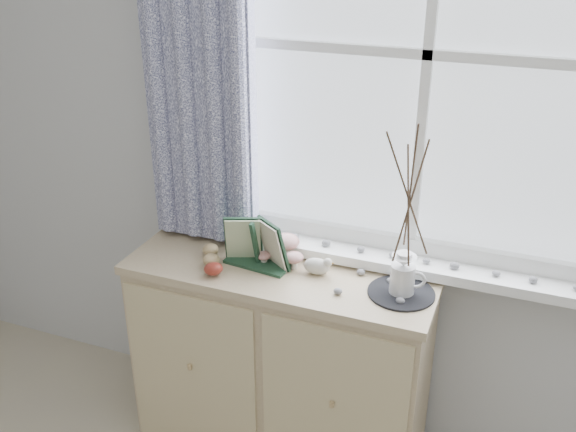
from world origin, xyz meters
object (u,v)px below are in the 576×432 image
object	(u,v)px
botanical_book	(254,245)
toadstool_cluster	(285,247)
twig_pitcher	(410,195)
sideboard	(281,358)

from	to	relation	value
botanical_book	toadstool_cluster	bearing A→B (deg)	56.50
botanical_book	twig_pitcher	size ratio (longest dim) A/B	0.44
sideboard	toadstool_cluster	size ratio (longest dim) A/B	6.50
botanical_book	toadstool_cluster	distance (m)	0.14
botanical_book	sideboard	bearing A→B (deg)	29.15
sideboard	twig_pitcher	world-z (taller)	twig_pitcher
toadstool_cluster	botanical_book	bearing A→B (deg)	-130.21
sideboard	twig_pitcher	distance (m)	0.93
twig_pitcher	sideboard	bearing A→B (deg)	163.60
sideboard	twig_pitcher	xyz separation A→B (m)	(0.47, -0.01, 0.81)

